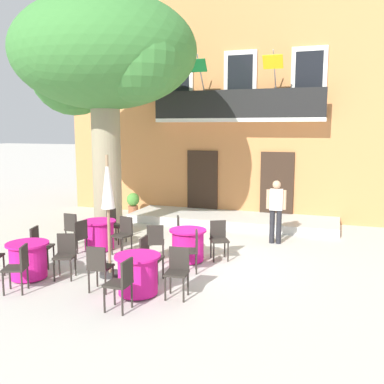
{
  "coord_description": "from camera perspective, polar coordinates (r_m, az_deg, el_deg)",
  "views": [
    {
      "loc": [
        2.99,
        -9.36,
        3.1
      ],
      "look_at": [
        -0.92,
        1.95,
        1.3
      ],
      "focal_mm": 40.25,
      "sensor_mm": 36.0,
      "label": 1
    }
  ],
  "objects": [
    {
      "name": "ground_planter_left",
      "position": [
        15.55,
        -7.82,
        -1.38
      ],
      "size": [
        0.45,
        0.45,
        0.79
      ],
      "color": "#995638",
      "rests_on": "ground"
    },
    {
      "name": "ground_plane",
      "position": [
        10.3,
        1.32,
        -8.95
      ],
      "size": [
        120.0,
        120.0,
        0.0
      ],
      "primitive_type": "plane",
      "color": "beige"
    },
    {
      "name": "cafe_umbrella",
      "position": [
        8.98,
        -11.07,
        -0.78
      ],
      "size": [
        0.44,
        0.44,
        2.55
      ],
      "color": "#997A56",
      "rests_on": "ground"
    },
    {
      "name": "cafe_table_far_side",
      "position": [
        10.08,
        -0.55,
        -7.02
      ],
      "size": [
        0.86,
        0.86,
        0.76
      ],
      "color": "#DB1984",
      "rests_on": "ground"
    },
    {
      "name": "cafe_table_front",
      "position": [
        8.21,
        -7.19,
        -10.75
      ],
      "size": [
        0.86,
        0.86,
        0.76
      ],
      "color": "#DB1984",
      "rests_on": "ground"
    },
    {
      "name": "cafe_chair_front_1",
      "position": [
        8.39,
        -12.24,
        -9.46
      ],
      "size": [
        0.43,
        0.43,
        0.91
      ],
      "color": "#2D2823",
      "rests_on": "ground"
    },
    {
      "name": "cafe_chair_middle_1",
      "position": [
        10.69,
        -14.85,
        -5.65
      ],
      "size": [
        0.49,
        0.49,
        0.91
      ],
      "color": "#2D2823",
      "rests_on": "ground"
    },
    {
      "name": "cafe_chair_far_side_2",
      "position": [
        9.96,
        -4.87,
        -6.42
      ],
      "size": [
        0.52,
        0.52,
        0.91
      ],
      "color": "#2D2823",
      "rests_on": "ground"
    },
    {
      "name": "cafe_chair_far_side_0",
      "position": [
        10.24,
        3.57,
        -5.99
      ],
      "size": [
        0.54,
        0.54,
        0.91
      ],
      "color": "#2D2823",
      "rests_on": "ground"
    },
    {
      "name": "cafe_chair_front_3",
      "position": [
        8.02,
        -1.9,
        -10.13
      ],
      "size": [
        0.44,
        0.44,
        0.91
      ],
      "color": "#2D2823",
      "rests_on": "ground"
    },
    {
      "name": "pedestrian_near_entrance",
      "position": [
        11.71,
        11.07,
        -2.09
      ],
      "size": [
        0.53,
        0.25,
        1.71
      ],
      "color": "#232328",
      "rests_on": "ground"
    },
    {
      "name": "building_facade",
      "position": [
        16.68,
        7.91,
        10.7
      ],
      "size": [
        13.0,
        5.09,
        7.5
      ],
      "color": "#CC844C",
      "rests_on": "ground"
    },
    {
      "name": "cafe_table_near_tree",
      "position": [
        9.58,
        -20.88,
        -8.43
      ],
      "size": [
        0.86,
        0.86,
        0.76
      ],
      "color": "#DB1984",
      "rests_on": "ground"
    },
    {
      "name": "cafe_chair_middle_3",
      "position": [
        11.85,
        -10.21,
        -4.11
      ],
      "size": [
        0.45,
        0.45,
        0.91
      ],
      "color": "#2D2823",
      "rests_on": "ground"
    },
    {
      "name": "cafe_chair_far_side_1",
      "position": [
        10.76,
        -1.27,
        -5.26
      ],
      "size": [
        0.53,
        0.53,
        0.91
      ],
      "color": "#2D2823",
      "rests_on": "ground"
    },
    {
      "name": "cafe_chair_front_0",
      "position": [
        8.86,
        -5.76,
        -8.35
      ],
      "size": [
        0.42,
        0.42,
        0.91
      ],
      "color": "#2D2823",
      "rests_on": "ground"
    },
    {
      "name": "cafe_chair_front_2",
      "position": [
        7.51,
        -9.28,
        -11.57
      ],
      "size": [
        0.4,
        0.4,
        0.91
      ],
      "color": "#2D2823",
      "rests_on": "ground"
    },
    {
      "name": "plane_tree",
      "position": [
        12.49,
        -11.83,
        16.88
      ],
      "size": [
        5.24,
        4.6,
        6.65
      ],
      "color": "gray",
      "rests_on": "ground"
    },
    {
      "name": "cafe_chair_near_tree_1",
      "position": [
        8.84,
        -21.96,
        -8.98
      ],
      "size": [
        0.52,
        0.52,
        0.91
      ],
      "color": "#2D2823",
      "rests_on": "ground"
    },
    {
      "name": "cafe_table_middle",
      "position": [
        11.26,
        -12.2,
        -5.55
      ],
      "size": [
        0.86,
        0.86,
        0.76
      ],
      "color": "#DB1984",
      "rests_on": "ground"
    },
    {
      "name": "entrance_step_platform",
      "position": [
        14.12,
        5.29,
        -3.65
      ],
      "size": [
        6.69,
        1.9,
        0.25
      ],
      "primitive_type": "cube",
      "color": "silver",
      "rests_on": "ground"
    },
    {
      "name": "cafe_chair_middle_0",
      "position": [
        11.62,
        -15.46,
        -4.54
      ],
      "size": [
        0.43,
        0.43,
        0.91
      ],
      "color": "#2D2823",
      "rests_on": "ground"
    },
    {
      "name": "cafe_chair_near_tree_3",
      "position": [
        10.23,
        -19.56,
        -6.5
      ],
      "size": [
        0.49,
        0.49,
        0.91
      ],
      "color": "#2D2823",
      "rests_on": "ground"
    },
    {
      "name": "cafe_chair_middle_2",
      "position": [
        10.79,
        -9.06,
        -5.33
      ],
      "size": [
        0.48,
        0.48,
        0.91
      ],
      "color": "#2D2823",
      "rests_on": "ground"
    },
    {
      "name": "cafe_chair_far_side_3",
      "position": [
        9.32,
        -0.03,
        -7.45
      ],
      "size": [
        0.51,
        0.51,
        0.91
      ],
      "color": "#2D2823",
      "rests_on": "ground"
    },
    {
      "name": "cafe_chair_near_tree_2",
      "position": [
        9.37,
        -16.43,
        -7.72
      ],
      "size": [
        0.51,
        0.51,
        0.91
      ],
      "color": "#2D2823",
      "rests_on": "ground"
    }
  ]
}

